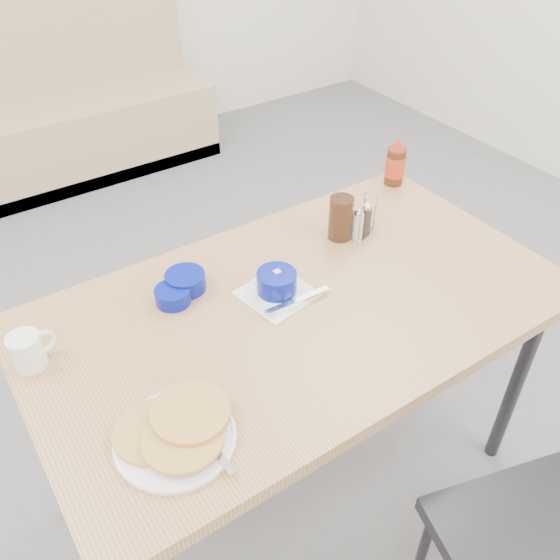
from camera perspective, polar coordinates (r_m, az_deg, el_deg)
ground at (r=2.03m, az=5.82°, el=-22.77°), size 6.00×6.00×0.00m
booth_bench at (r=3.82m, az=-21.67°, el=14.23°), size 1.90×0.56×1.22m
dining_table at (r=1.59m, az=1.81°, el=-4.01°), size 1.40×0.80×0.76m
pancake_plate at (r=1.26m, az=-10.03°, el=-14.27°), size 0.26×0.27×0.04m
coffee_mug at (r=1.48m, az=-23.07°, el=-6.21°), size 0.11×0.08×0.09m
grits_setting at (r=1.55m, az=-0.29°, el=-0.52°), size 0.22×0.20×0.07m
creamer_bowl at (r=1.60m, az=-9.08°, el=-0.15°), size 0.11×0.11×0.05m
butter_bowl at (r=1.56m, az=-10.28°, el=-1.50°), size 0.09×0.09×0.04m
amber_tumbler at (r=1.76m, az=5.86°, el=5.95°), size 0.09×0.09×0.13m
condiment_caddy at (r=1.79m, az=7.87°, el=5.50°), size 0.11×0.08×0.12m
syrup_bottle at (r=2.06m, az=11.05°, el=10.93°), size 0.06×0.06×0.17m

